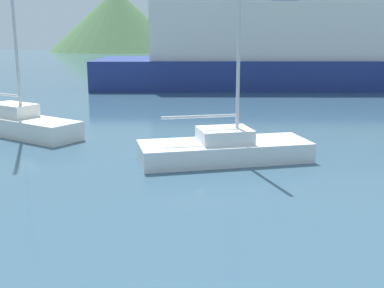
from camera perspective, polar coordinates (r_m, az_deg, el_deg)
The scene contains 5 objects.
sailboat_inner at distance 16.36m, azimuth 3.87°, elevation -0.47°, with size 6.06×4.33×7.30m.
sailboat_middle at distance 22.03m, azimuth -20.28°, elevation 2.55°, with size 6.95×4.01×11.22m.
ferry_distant at distance 40.02m, azimuth 10.74°, elevation 10.83°, with size 30.95×14.92×8.13m.
hill_west at distance 119.96m, azimuth -8.92°, elevation 14.30°, with size 32.34×32.34×14.55m.
hill_central at distance 104.30m, azimuth 11.21°, elevation 12.84°, with size 38.99×38.99×8.76m.
Camera 1 is at (3.64, 1.15, 4.25)m, focal length 45.00 mm.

